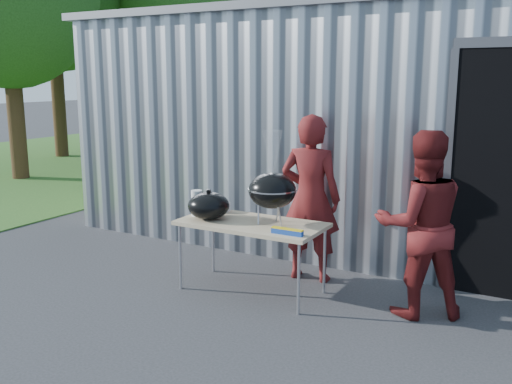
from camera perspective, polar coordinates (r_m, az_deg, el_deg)
The scene contains 12 objects.
ground at distance 5.82m, azimuth -6.42°, elevation -11.07°, with size 80.00×80.00×0.00m, color #2D2D30.
building at distance 9.25m, azimuth 15.14°, elevation 6.80°, with size 8.20×6.20×3.10m.
grass_patch at distance 16.13m, azimuth -20.23°, elevation 2.84°, with size 10.00×12.00×0.02m, color #2D591E.
tree_far at distance 16.59m, azimuth -7.00°, elevation 17.93°, with size 3.82×3.82×6.33m.
folding_table at distance 5.90m, azimuth -0.45°, elevation -3.41°, with size 1.50×0.75×0.75m.
kettle_grill at distance 5.73m, azimuth 1.64°, elevation 0.78°, with size 0.49×0.49×0.95m.
grill_lid at distance 6.01m, azimuth -4.75°, elevation -1.37°, with size 0.44×0.44×0.32m.
paper_towels at distance 6.16m, azimuth -5.94°, elevation -1.12°, with size 0.12×0.12×0.28m, color white.
white_tub at distance 6.36m, azimuth -3.70°, elevation -1.52°, with size 0.20×0.15×0.10m, color white.
foil_box at distance 5.43m, azimuth 3.14°, elevation -3.97°, with size 0.32×0.06×0.06m.
person_cook at distance 6.26m, azimuth 5.46°, elevation -0.63°, with size 0.67×0.44×1.84m, color maroon.
person_bystander at distance 5.51m, azimuth 16.14°, elevation -3.14°, with size 0.85×0.66×1.76m, color maroon.
Camera 1 is at (3.16, -4.36, 2.22)m, focal length 40.00 mm.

